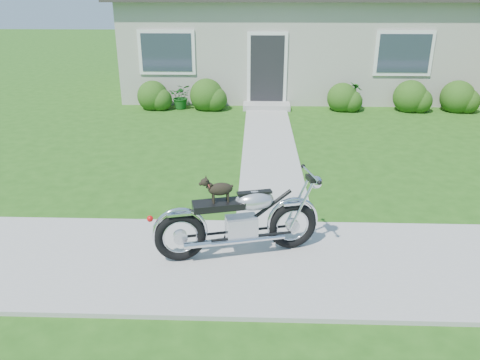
% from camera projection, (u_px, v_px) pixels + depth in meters
% --- Properties ---
extents(ground, '(80.00, 80.00, 0.00)m').
position_uv_depth(ground, '(394.00, 264.00, 6.06)').
color(ground, '#235114').
rests_on(ground, ground).
extents(sidewalk, '(24.00, 2.20, 0.04)m').
position_uv_depth(sidewalk, '(394.00, 263.00, 6.05)').
color(sidewalk, '#9E9B93').
rests_on(sidewalk, ground).
extents(walkway, '(1.20, 8.00, 0.03)m').
position_uv_depth(walkway, '(269.00, 145.00, 10.73)').
color(walkway, '#9E9B93').
rests_on(walkway, ground).
extents(house, '(12.60, 7.03, 4.50)m').
position_uv_depth(house, '(309.00, 26.00, 16.36)').
color(house, '#B1ADA0').
rests_on(house, ground).
extents(shrub_row, '(9.91, 0.99, 0.99)m').
position_uv_depth(shrub_row, '(317.00, 97.00, 13.78)').
color(shrub_row, '#274D14').
rests_on(shrub_row, ground).
extents(potted_plant_left, '(0.69, 0.61, 0.75)m').
position_uv_depth(potted_plant_left, '(181.00, 96.00, 13.97)').
color(potted_plant_left, '#144E16').
rests_on(potted_plant_left, ground).
extents(potted_plant_right, '(0.58, 0.58, 0.83)m').
position_uv_depth(potted_plant_right, '(355.00, 96.00, 13.79)').
color(potted_plant_right, '#1E5E1A').
rests_on(potted_plant_right, ground).
extents(motorcycle_with_dog, '(2.19, 0.86, 1.11)m').
position_uv_depth(motorcycle_with_dog, '(241.00, 220.00, 6.06)').
color(motorcycle_with_dog, black).
rests_on(motorcycle_with_dog, sidewalk).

